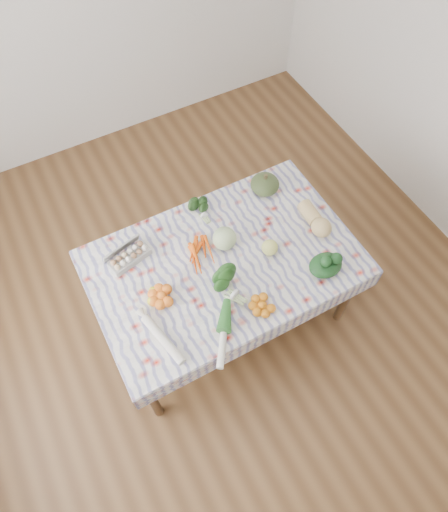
{
  "coord_description": "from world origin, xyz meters",
  "views": [
    {
      "loc": [
        -0.7,
        -1.3,
        3.19
      ],
      "look_at": [
        0.0,
        0.0,
        0.82
      ],
      "focal_mm": 32.0,
      "sensor_mm": 36.0,
      "label": 1
    }
  ],
  "objects_px": {
    "kabocha_squash": "(265,184)",
    "grapefruit": "(270,247)",
    "dining_table": "(224,268)",
    "egg_carton": "(130,257)",
    "cabbage": "(225,238)",
    "butternut_squash": "(315,218)"
  },
  "relations": [
    {
      "from": "kabocha_squash",
      "to": "grapefruit",
      "type": "xyz_separation_m",
      "value": [
        -0.23,
        -0.45,
        -0.01
      ]
    },
    {
      "from": "dining_table",
      "to": "egg_carton",
      "type": "height_order",
      "value": "egg_carton"
    },
    {
      "from": "egg_carton",
      "to": "kabocha_squash",
      "type": "xyz_separation_m",
      "value": [
        1.03,
        0.09,
        0.03
      ]
    },
    {
      "from": "egg_carton",
      "to": "cabbage",
      "type": "bearing_deg",
      "value": -31.41
    },
    {
      "from": "dining_table",
      "to": "egg_carton",
      "type": "bearing_deg",
      "value": 151.32
    },
    {
      "from": "butternut_squash",
      "to": "kabocha_squash",
      "type": "bearing_deg",
      "value": 111.59
    },
    {
      "from": "kabocha_squash",
      "to": "butternut_squash",
      "type": "xyz_separation_m",
      "value": [
        0.14,
        -0.4,
        -0.0
      ]
    },
    {
      "from": "dining_table",
      "to": "butternut_squash",
      "type": "xyz_separation_m",
      "value": [
        0.65,
        -0.03,
        0.15
      ]
    },
    {
      "from": "grapefruit",
      "to": "dining_table",
      "type": "bearing_deg",
      "value": 164.72
    },
    {
      "from": "egg_carton",
      "to": "cabbage",
      "type": "height_order",
      "value": "cabbage"
    },
    {
      "from": "cabbage",
      "to": "grapefruit",
      "type": "height_order",
      "value": "cabbage"
    },
    {
      "from": "butternut_squash",
      "to": "cabbage",
      "type": "bearing_deg",
      "value": 169.81
    },
    {
      "from": "dining_table",
      "to": "butternut_squash",
      "type": "height_order",
      "value": "butternut_squash"
    },
    {
      "from": "kabocha_squash",
      "to": "grapefruit",
      "type": "distance_m",
      "value": 0.5
    },
    {
      "from": "egg_carton",
      "to": "grapefruit",
      "type": "bearing_deg",
      "value": -38.44
    },
    {
      "from": "dining_table",
      "to": "grapefruit",
      "type": "distance_m",
      "value": 0.32
    },
    {
      "from": "dining_table",
      "to": "grapefruit",
      "type": "height_order",
      "value": "grapefruit"
    },
    {
      "from": "cabbage",
      "to": "grapefruit",
      "type": "distance_m",
      "value": 0.29
    },
    {
      "from": "egg_carton",
      "to": "grapefruit",
      "type": "height_order",
      "value": "grapefruit"
    },
    {
      "from": "kabocha_squash",
      "to": "butternut_squash",
      "type": "relative_size",
      "value": 0.71
    },
    {
      "from": "butternut_squash",
      "to": "grapefruit",
      "type": "xyz_separation_m",
      "value": [
        -0.37,
        -0.05,
        -0.01
      ]
    },
    {
      "from": "butternut_squash",
      "to": "grapefruit",
      "type": "relative_size",
      "value": 2.68
    }
  ]
}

